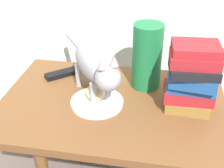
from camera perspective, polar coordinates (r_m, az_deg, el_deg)
The scene contains 7 objects.
side_table at distance 1.20m, azimuth 0.00°, elevation -6.33°, with size 0.85×0.58×0.56m.
plate at distance 1.14m, azimuth -2.83°, elevation -3.44°, with size 0.20×0.20×0.01m, color white.
bread_roll at distance 1.14m, azimuth -3.36°, elevation -1.76°, with size 0.08×0.06×0.05m, color #E0BC7A.
cat at distance 1.12m, azimuth -3.32°, elevation 3.20°, with size 0.30×0.41×0.23m.
book_stack at distance 1.09m, azimuth 14.74°, elevation 1.01°, with size 0.18×0.15×0.25m.
green_vase at distance 1.20m, azimuth 6.58°, elevation 5.17°, with size 0.12×0.12×0.26m, color #196B38.
tv_remote at distance 1.34m, azimuth -9.28°, elevation 1.96°, with size 0.15×0.04×0.02m, color black.
Camera 1 is at (0.17, -0.93, 1.22)m, focal length 48.73 mm.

